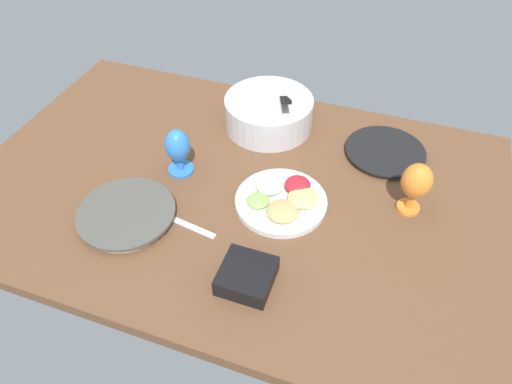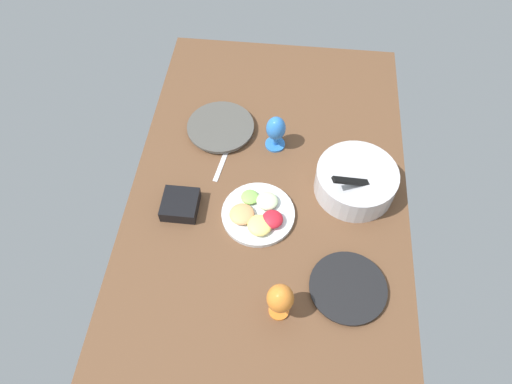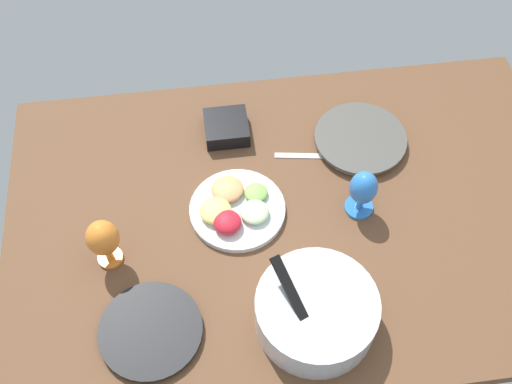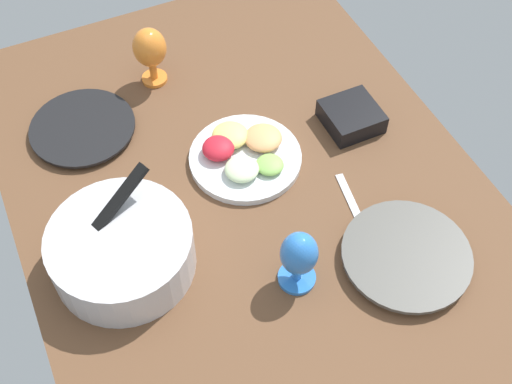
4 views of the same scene
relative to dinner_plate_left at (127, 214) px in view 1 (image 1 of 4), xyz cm
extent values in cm
cube|color=brown|center=(23.40, 22.42, -3.42)|extent=(160.00, 104.00, 4.00)
cylinder|color=silver|center=(0.00, 0.00, -0.57)|extent=(25.33, 25.33, 1.71)
cylinder|color=#4E4C47|center=(0.00, 0.00, 0.80)|extent=(27.54, 27.54, 1.02)
cylinder|color=#4C4C51|center=(64.46, 51.90, -0.81)|extent=(23.67, 23.67, 1.22)
cylinder|color=black|center=(64.46, 51.90, 0.16)|extent=(25.73, 25.73, 0.73)
cylinder|color=silver|center=(23.99, 54.19, 3.93)|extent=(29.89, 29.89, 10.71)
cylinder|color=white|center=(23.99, 54.19, 7.14)|extent=(26.90, 26.90, 1.93)
cube|color=black|center=(29.22, 54.19, 10.68)|extent=(10.25, 21.02, 12.28)
cylinder|color=silver|center=(39.26, 19.56, -0.52)|extent=(26.63, 26.63, 1.80)
ellipsoid|color=#F9E072|center=(45.32, 20.75, 1.97)|extent=(8.72, 8.72, 3.18)
ellipsoid|color=red|center=(42.53, 24.99, 2.26)|extent=(7.60, 7.60, 3.76)
ellipsoid|color=beige|center=(34.83, 22.01, 1.83)|extent=(7.94, 7.94, 2.89)
ellipsoid|color=#8CC659|center=(33.55, 15.94, 1.48)|extent=(6.54, 6.54, 2.21)
ellipsoid|color=#F2A566|center=(41.37, 13.93, 1.85)|extent=(9.00, 9.00, 2.95)
cylinder|color=orange|center=(74.26, 29.88, -0.92)|extent=(6.65, 6.65, 1.00)
cylinder|color=orange|center=(74.26, 29.88, 1.96)|extent=(2.00, 2.00, 4.77)
ellipsoid|color=orange|center=(74.26, 29.88, 9.57)|extent=(8.49, 8.49, 10.44)
cylinder|color=blue|center=(5.60, 22.98, -0.92)|extent=(7.98, 7.98, 1.00)
cylinder|color=blue|center=(5.60, 22.98, 1.45)|extent=(2.00, 2.00, 3.73)
ellipsoid|color=blue|center=(5.60, 22.98, 8.63)|extent=(7.68, 7.68, 10.64)
cube|color=black|center=(39.23, -8.99, 1.10)|extent=(12.95, 12.95, 5.04)
cube|color=tan|center=(39.23, -8.99, 2.71)|extent=(10.62, 10.62, 1.61)
cube|color=silver|center=(17.21, 2.93, -1.12)|extent=(18.06, 4.58, 0.60)
camera|label=1|loc=(63.13, -70.03, 95.47)|focal=32.34mm
camera|label=2|loc=(126.22, 27.98, 144.65)|focal=32.70mm
camera|label=3|loc=(46.49, 112.73, 144.97)|focal=43.75mm
camera|label=4|loc=(-52.76, 59.26, 119.97)|focal=46.48mm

